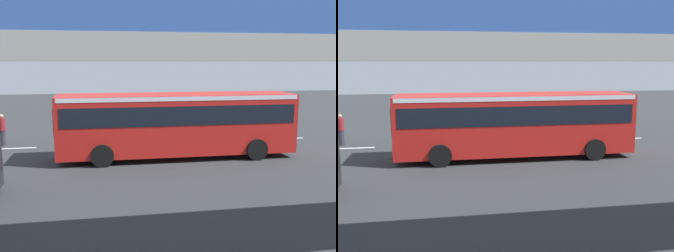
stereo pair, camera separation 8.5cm
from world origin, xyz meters
TOP-DOWN VIEW (x-y plane):
  - ground at (0.00, 0.00)m, footprint 80.00×80.00m
  - city_bus at (-0.25, 1.19)m, footprint 11.54×2.85m
  - pedestrian at (8.94, -3.24)m, footprint 0.38×0.38m
  - traffic_sign at (0.08, -2.98)m, footprint 0.08×0.60m
  - lane_dash_leftmost at (-8.00, -2.30)m, footprint 2.00×0.20m
  - lane_dash_left at (-4.00, -2.30)m, footprint 2.00×0.20m
  - lane_dash_centre at (0.00, -2.30)m, footprint 2.00×0.20m
  - lane_dash_right at (4.00, -2.30)m, footprint 2.00×0.20m
  - lane_dash_rightmost at (8.00, -2.30)m, footprint 2.00×0.20m
  - pedestrian_overpass at (0.00, 11.69)m, footprint 24.28×2.60m

SIDE VIEW (x-z plane):
  - ground at x=0.00m, z-range 0.00..0.00m
  - lane_dash_leftmost at x=-8.00m, z-range 0.00..0.01m
  - lane_dash_left at x=-4.00m, z-range 0.00..0.01m
  - lane_dash_centre at x=0.00m, z-range 0.00..0.01m
  - lane_dash_right at x=4.00m, z-range 0.00..0.01m
  - lane_dash_rightmost at x=8.00m, z-range 0.00..0.01m
  - pedestrian at x=8.94m, z-range -0.01..1.78m
  - city_bus at x=-0.25m, z-range 0.31..3.46m
  - traffic_sign at x=0.08m, z-range 0.49..3.29m
  - pedestrian_overpass at x=0.00m, z-range 1.43..7.74m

